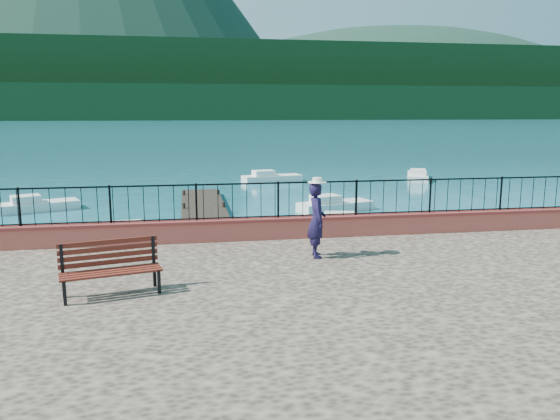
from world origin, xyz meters
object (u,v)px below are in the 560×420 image
object	(u,v)px
boat_5	(418,174)
boat_3	(38,202)
park_bench	(111,279)
person	(317,220)
boat_2	(335,202)
boat_4	(272,176)
boat_1	(353,223)
boat_0	(139,232)

from	to	relation	value
boat_5	boat_3	bearing A→B (deg)	132.32
park_bench	person	world-z (taller)	person
boat_2	person	bearing A→B (deg)	-123.31
person	boat_2	distance (m)	12.93
park_bench	boat_2	world-z (taller)	park_bench
person	boat_4	bearing A→B (deg)	-2.58
boat_1	boat_4	size ratio (longest dim) A/B	0.84
park_bench	boat_1	world-z (taller)	park_bench
boat_2	boat_1	bearing A→B (deg)	-113.25
boat_2	boat_4	bearing A→B (deg)	80.83
boat_0	boat_1	size ratio (longest dim) A/B	1.20
boat_1	boat_3	xyz separation A→B (m)	(-13.20, 7.12, 0.00)
boat_2	boat_4	world-z (taller)	same
person	boat_4	distance (m)	23.58
person	boat_0	distance (m)	8.75
park_bench	person	distance (m)	4.95
boat_1	boat_2	world-z (taller)	same
person	boat_3	bearing A→B (deg)	38.08
park_bench	boat_4	xyz separation A→B (m)	(7.10, 25.40, -1.11)
boat_3	boat_5	size ratio (longest dim) A/B	0.87
person	boat_3	size ratio (longest dim) A/B	0.51
boat_2	boat_3	bearing A→B (deg)	154.60
boat_4	park_bench	bearing A→B (deg)	-117.48
park_bench	boat_5	bearing A→B (deg)	41.92
boat_2	boat_3	world-z (taller)	same
boat_0	boat_5	distance (m)	23.31
boat_0	boat_4	distance (m)	17.79
park_bench	boat_0	distance (m)	9.27
boat_4	boat_1	bearing A→B (deg)	-99.58
boat_1	boat_4	distance (m)	15.91
boat_1	boat_3	size ratio (longest dim) A/B	0.93
person	boat_1	xyz separation A→B (m)	(3.26, 7.47, -1.70)
boat_5	boat_4	bearing A→B (deg)	108.80
person	boat_4	size ratio (longest dim) A/B	0.46
park_bench	boat_2	distance (m)	16.55
boat_1	boat_2	xyz separation A→B (m)	(0.63, 4.74, 0.00)
boat_0	boat_3	bearing A→B (deg)	118.75
boat_0	boat_3	xyz separation A→B (m)	(-5.21, 7.42, 0.00)
boat_2	boat_4	size ratio (longest dim) A/B	0.91
person	boat_3	world-z (taller)	person
boat_3	boat_4	xyz separation A→B (m)	(12.56, 8.78, 0.00)
boat_3	boat_4	distance (m)	15.33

